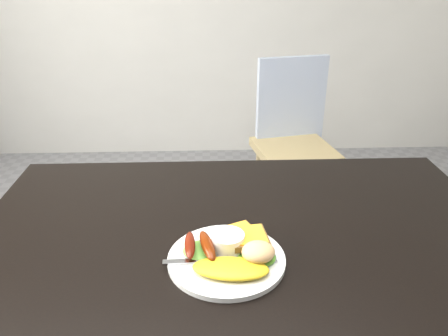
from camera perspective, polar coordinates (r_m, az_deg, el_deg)
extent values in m
cube|color=black|center=(0.98, 2.33, -9.88)|extent=(1.20, 0.80, 0.04)
cube|color=tan|center=(2.17, 9.18, 2.22)|extent=(0.42, 0.42, 0.04)
imported|color=navy|center=(1.54, -7.30, 2.07)|extent=(0.51, 0.36, 1.38)
cylinder|color=white|center=(0.89, 0.32, -11.86)|extent=(0.24, 0.24, 0.01)
ellipsoid|color=#609426|center=(0.90, -3.03, -10.61)|extent=(0.09, 0.09, 0.01)
ellipsoid|color=#5E8E29|center=(0.89, 4.32, -11.51)|extent=(0.08, 0.08, 0.01)
ellipsoid|color=gold|center=(0.84, 0.88, -12.98)|extent=(0.15, 0.09, 0.02)
ellipsoid|color=#5D1A01|center=(0.89, -4.48, -9.98)|extent=(0.03, 0.09, 0.02)
ellipsoid|color=#621804|center=(0.89, -2.19, -10.09)|extent=(0.05, 0.10, 0.02)
cylinder|color=white|center=(0.90, 0.50, -9.71)|extent=(0.09, 0.09, 0.04)
cube|color=#99552A|center=(0.94, 1.98, -8.80)|extent=(0.10, 0.10, 0.01)
cube|color=brown|center=(0.91, 3.22, -9.11)|extent=(0.09, 0.09, 0.01)
ellipsoid|color=beige|center=(0.87, 4.49, -10.88)|extent=(0.08, 0.07, 0.04)
cube|color=#ADAFB7|center=(0.88, -2.48, -11.98)|extent=(0.17, 0.02, 0.00)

